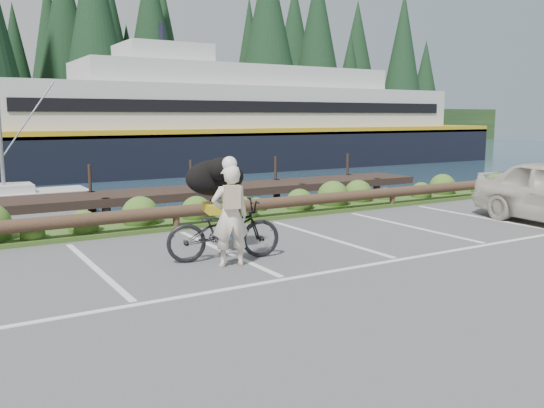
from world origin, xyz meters
The scene contains 6 objects.
ground centered at (0.00, 0.00, 0.00)m, with size 72.00×72.00×0.00m, color #4C4C4F.
vegetation_strip centered at (0.00, 5.30, 0.05)m, with size 34.00×1.60×0.10m, color #3D5B21.
log_rail centered at (0.00, 4.60, 0.00)m, with size 32.00×0.30×0.60m, color #443021, non-canonical shape.
bicycle centered at (-0.30, 1.37, 0.58)m, with size 0.77×2.20×1.16m, color black.
cyclist centered at (-0.41, 0.87, 0.94)m, with size 0.68×0.45×1.88m, color beige.
dog centered at (-0.14, 2.06, 1.52)m, with size 1.26×0.62×0.73m, color black.
Camera 1 is at (-5.07, -8.38, 2.74)m, focal length 38.00 mm.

